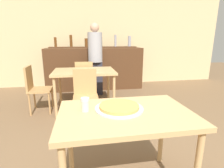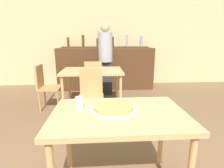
{
  "view_description": "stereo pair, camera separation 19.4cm",
  "coord_description": "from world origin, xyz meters",
  "px_view_note": "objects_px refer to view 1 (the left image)",
  "views": [
    {
      "loc": [
        -0.34,
        -1.3,
        1.35
      ],
      "look_at": [
        -0.02,
        0.55,
        0.87
      ],
      "focal_mm": 28.0,
      "sensor_mm": 36.0,
      "label": 1
    },
    {
      "loc": [
        -0.15,
        -1.33,
        1.35
      ],
      "look_at": [
        -0.02,
        0.55,
        0.87
      ],
      "focal_mm": 28.0,
      "sensor_mm": 36.0,
      "label": 2
    }
  ],
  "objects_px": {
    "chair_far_side_back": "(84,78)",
    "chair_far_side_left": "(36,86)",
    "chair_far_side_front": "(85,93)",
    "person_standing": "(95,57)",
    "cheese_shaker": "(85,104)",
    "pizza_tray": "(119,107)"
  },
  "relations": [
    {
      "from": "chair_far_side_back",
      "to": "chair_far_side_left",
      "type": "height_order",
      "value": "same"
    },
    {
      "from": "chair_far_side_back",
      "to": "chair_far_side_front",
      "type": "bearing_deg",
      "value": 90.0
    },
    {
      "from": "chair_far_side_back",
      "to": "person_standing",
      "type": "xyz_separation_m",
      "value": [
        0.29,
        0.34,
        0.43
      ]
    },
    {
      "from": "chair_far_side_front",
      "to": "cheese_shaker",
      "type": "height_order",
      "value": "cheese_shaker"
    },
    {
      "from": "pizza_tray",
      "to": "cheese_shaker",
      "type": "xyz_separation_m",
      "value": [
        -0.29,
        0.01,
        0.04
      ]
    },
    {
      "from": "chair_far_side_left",
      "to": "pizza_tray",
      "type": "xyz_separation_m",
      "value": [
        1.17,
        -1.95,
        0.28
      ]
    },
    {
      "from": "chair_far_side_left",
      "to": "chair_far_side_front",
      "type": "bearing_deg",
      "value": -122.48
    },
    {
      "from": "cheese_shaker",
      "to": "person_standing",
      "type": "bearing_deg",
      "value": 83.84
    },
    {
      "from": "chair_far_side_front",
      "to": "chair_far_side_left",
      "type": "bearing_deg",
      "value": 147.52
    },
    {
      "from": "chair_far_side_back",
      "to": "cheese_shaker",
      "type": "distance_m",
      "value": 2.54
    },
    {
      "from": "pizza_tray",
      "to": "person_standing",
      "type": "bearing_deg",
      "value": 89.58
    },
    {
      "from": "pizza_tray",
      "to": "chair_far_side_back",
      "type": "bearing_deg",
      "value": 95.97
    },
    {
      "from": "chair_far_side_front",
      "to": "cheese_shaker",
      "type": "relative_size",
      "value": 7.73
    },
    {
      "from": "person_standing",
      "to": "chair_far_side_left",
      "type": "bearing_deg",
      "value": -142.52
    },
    {
      "from": "chair_far_side_front",
      "to": "chair_far_side_left",
      "type": "relative_size",
      "value": 1.0
    },
    {
      "from": "chair_far_side_front",
      "to": "chair_far_side_back",
      "type": "xyz_separation_m",
      "value": [
        0.0,
        1.15,
        0.0
      ]
    },
    {
      "from": "chair_far_side_front",
      "to": "person_standing",
      "type": "distance_m",
      "value": 1.58
    },
    {
      "from": "chair_far_side_left",
      "to": "person_standing",
      "type": "height_order",
      "value": "person_standing"
    },
    {
      "from": "chair_far_side_back",
      "to": "pizza_tray",
      "type": "xyz_separation_m",
      "value": [
        0.26,
        -2.53,
        0.28
      ]
    },
    {
      "from": "chair_far_side_left",
      "to": "cheese_shaker",
      "type": "bearing_deg",
      "value": -155.57
    },
    {
      "from": "cheese_shaker",
      "to": "person_standing",
      "type": "relative_size",
      "value": 0.07
    },
    {
      "from": "chair_far_side_front",
      "to": "person_standing",
      "type": "height_order",
      "value": "person_standing"
    }
  ]
}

